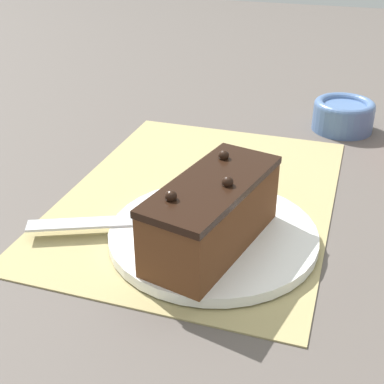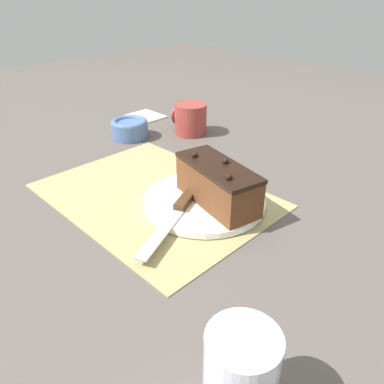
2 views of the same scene
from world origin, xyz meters
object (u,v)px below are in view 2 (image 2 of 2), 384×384
at_px(serving_knife, 178,210).
at_px(coffee_mug, 190,119).
at_px(cake_plate, 204,200).
at_px(chocolate_cake, 217,184).
at_px(small_bowl, 130,128).
at_px(drinking_glass, 240,374).

bearing_deg(serving_knife, coffee_mug, -71.14).
xyz_separation_m(cake_plate, chocolate_cake, (-0.03, -0.01, 0.05)).
height_order(serving_knife, coffee_mug, coffee_mug).
bearing_deg(cake_plate, coffee_mug, -40.66).
bearing_deg(serving_knife, chocolate_cake, -130.77).
height_order(serving_knife, small_bowl, small_bowl).
bearing_deg(cake_plate, serving_knife, 91.82).
bearing_deg(coffee_mug, serving_knife, 132.41).
relative_size(drinking_glass, coffee_mug, 1.05).
xyz_separation_m(small_bowl, coffee_mug, (-0.09, -0.14, 0.02)).
bearing_deg(small_bowl, cake_plate, 163.71).
bearing_deg(coffee_mug, cake_plate, 139.34).
height_order(cake_plate, serving_knife, serving_knife).
distance_m(drinking_glass, small_bowl, 0.79).
distance_m(serving_knife, drinking_glass, 0.35).
bearing_deg(serving_knife, drinking_glass, 123.51).
xyz_separation_m(cake_plate, drinking_glass, (-0.30, 0.26, 0.04)).
bearing_deg(coffee_mug, drinking_glass, 138.87).
height_order(drinking_glass, coffee_mug, drinking_glass).
height_order(cake_plate, coffee_mug, coffee_mug).
bearing_deg(chocolate_cake, drinking_glass, 135.06).
xyz_separation_m(serving_knife, small_bowl, (0.40, -0.19, 0.01)).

